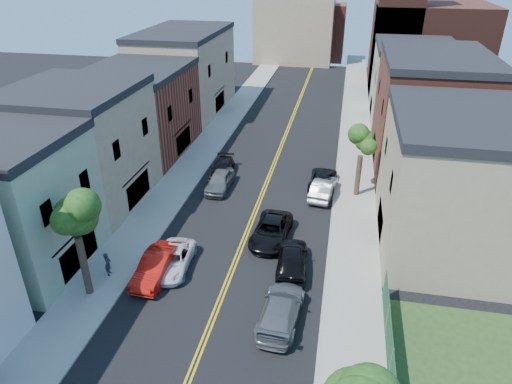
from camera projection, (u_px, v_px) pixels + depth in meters
The scene contains 26 objects.
sidewalk_left at pixel (211, 140), 50.20m from camera, with size 3.20×100.00×0.15m, color gray.
sidewalk_right at pixel (356, 151), 47.47m from camera, with size 3.20×100.00×0.15m, color gray.
curb_left at pixel (226, 141), 49.90m from camera, with size 0.30×100.00×0.15m, color gray.
curb_right at pixel (339, 149), 47.78m from camera, with size 0.30×100.00×0.15m, color gray.
bldg_left_palegrn at pixel (6, 207), 28.48m from camera, with size 9.00×8.00×8.50m, color gray.
bldg_left_tan_near at pixel (81, 150), 36.17m from camera, with size 9.00×10.00×9.00m, color #998466.
bldg_left_brick at pixel (139, 113), 45.95m from camera, with size 9.00×12.00×8.00m, color brown.
bldg_left_tan_far at pixel (185, 74), 57.74m from camera, with size 9.00×16.00×9.50m, color #998466.
bldg_right_tan at pixel (455, 187), 30.48m from camera, with size 9.00×12.00×9.00m, color #998466.
bldg_right_brick at pixel (428, 115), 42.39m from camera, with size 9.00×14.00×10.00m, color brown.
bldg_right_palegrn at pixel (412, 85), 54.88m from camera, with size 9.00×12.00×8.50m, color gray.
church at pixel (421, 39), 66.15m from camera, with size 16.20×14.20×22.60m.
backdrop_left at pixel (294, 29), 83.19m from camera, with size 14.00×8.00×12.00m, color #998466.
backdrop_center at pixel (318, 32), 86.44m from camera, with size 10.00×8.00×10.00m, color brown.
tree_left_mid at pixel (70, 199), 24.61m from camera, with size 5.20×5.20×9.29m.
tree_right_far at pixel (363, 132), 36.15m from camera, with size 4.40×4.40×8.03m.
red_sedan at pixel (156, 266), 28.85m from camera, with size 1.68×4.82×1.59m, color red.
white_pickup at pixel (173, 260), 29.65m from camera, with size 2.15×4.66×1.30m, color silver.
grey_car_left at pixel (220, 181), 39.59m from camera, with size 1.86×4.61×1.57m, color #54575B.
black_car_left at pixel (222, 169), 42.02m from camera, with size 1.90×4.66×1.35m, color black.
grey_car_right at pixel (281, 310), 25.33m from camera, with size 2.14×5.26×1.53m, color #575A5E.
black_car_right at pixel (292, 259), 29.43m from camera, with size 1.97×4.89×1.67m, color black.
silver_car_right at pixel (323, 188), 38.39m from camera, with size 1.65×4.72×1.56m, color #93969A.
dark_car_right_far at pixel (323, 178), 40.25m from camera, with size 2.24×4.85×1.35m, color black.
black_suv_lane at pixel (271, 231), 32.59m from camera, with size 2.44×5.28×1.47m, color black.
pedestrian_left at pixel (108, 264), 28.77m from camera, with size 0.59×0.38×1.61m, color #28272F.
Camera 1 is at (6.20, -5.21, 18.40)m, focal length 31.96 mm.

